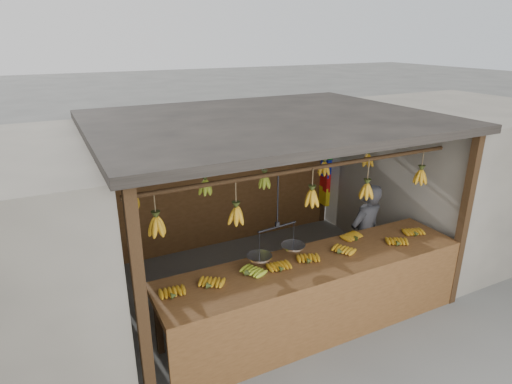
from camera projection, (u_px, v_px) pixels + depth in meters
ground at (265, 283)px, 6.15m from camera, size 80.00×80.00×0.00m
stall at (255, 145)px, 5.75m from camera, size 4.30×3.30×2.40m
neighbor_right at (453, 173)px, 7.27m from camera, size 3.00×3.00×2.30m
counter at (322, 280)px, 4.90m from camera, size 3.79×0.86×0.96m
hanging_bananas at (266, 176)px, 5.57m from camera, size 3.58×2.25×0.39m
balance_scale at (277, 247)px, 4.75m from camera, size 0.73×0.32×0.92m
vendor at (365, 235)px, 5.91m from camera, size 0.61×0.46×1.50m
bag_bundles at (325, 174)px, 7.76m from camera, size 0.08×0.26×1.22m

